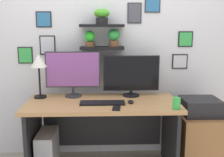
% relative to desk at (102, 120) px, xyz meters
% --- Properties ---
extents(back_wall_assembly, '(4.40, 0.24, 2.70)m').
position_rel_desk_xyz_m(back_wall_assembly, '(0.00, 0.38, 0.82)').
color(back_wall_assembly, silver).
rests_on(back_wall_assembly, ground).
extents(desk, '(1.54, 0.68, 0.75)m').
position_rel_desk_xyz_m(desk, '(0.00, 0.00, 0.00)').
color(desk, tan).
rests_on(desk, ground).
extents(monitor_left, '(0.58, 0.18, 0.49)m').
position_rel_desk_xyz_m(monitor_left, '(-0.31, 0.16, 0.48)').
color(monitor_left, '#2D2D33').
rests_on(monitor_left, desk).
extents(monitor_right, '(0.61, 0.18, 0.44)m').
position_rel_desk_xyz_m(monitor_right, '(0.31, 0.16, 0.45)').
color(monitor_right, black).
rests_on(monitor_right, desk).
extents(keyboard, '(0.44, 0.14, 0.02)m').
position_rel_desk_xyz_m(keyboard, '(-0.00, -0.14, 0.22)').
color(keyboard, black).
rests_on(keyboard, desk).
extents(computer_mouse, '(0.06, 0.09, 0.03)m').
position_rel_desk_xyz_m(computer_mouse, '(0.28, -0.12, 0.23)').
color(computer_mouse, black).
rests_on(computer_mouse, desk).
extents(desk_lamp, '(0.17, 0.17, 0.46)m').
position_rel_desk_xyz_m(desk_lamp, '(-0.66, 0.12, 0.57)').
color(desk_lamp, black).
rests_on(desk_lamp, desk).
extents(cell_phone, '(0.09, 0.15, 0.01)m').
position_rel_desk_xyz_m(cell_phone, '(0.13, -0.30, 0.22)').
color(cell_phone, black).
rests_on(cell_phone, desk).
extents(water_cup, '(0.07, 0.07, 0.11)m').
position_rel_desk_xyz_m(water_cup, '(0.68, -0.33, 0.27)').
color(water_cup, green).
rests_on(water_cup, desk).
extents(drawer_cabinet, '(0.44, 0.50, 0.59)m').
position_rel_desk_xyz_m(drawer_cabinet, '(1.03, -0.02, -0.24)').
color(drawer_cabinet, brown).
rests_on(drawer_cabinet, ground).
extents(printer, '(0.38, 0.34, 0.17)m').
position_rel_desk_xyz_m(printer, '(1.03, -0.02, 0.14)').
color(printer, black).
rests_on(printer, drawer_cabinet).
extents(computer_tower_left, '(0.18, 0.40, 0.44)m').
position_rel_desk_xyz_m(computer_tower_left, '(-0.57, -0.08, -0.32)').
color(computer_tower_left, '#99999E').
rests_on(computer_tower_left, ground).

